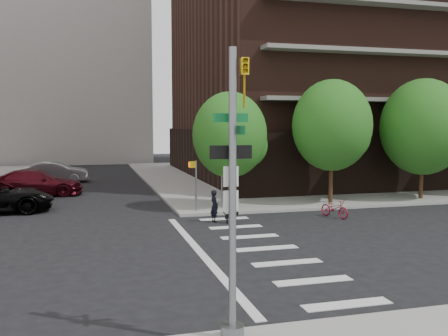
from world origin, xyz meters
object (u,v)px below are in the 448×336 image
object	(u,v)px
parked_car_maroon	(36,183)
dog_walker	(214,206)
scooter	(335,208)
parked_car_silver	(56,172)
traffic_signal	(234,218)

from	to	relation	value
parked_car_maroon	dog_walker	distance (m)	14.57
parked_car_maroon	scooter	size ratio (longest dim) A/B	3.28
dog_walker	scooter	bearing A→B (deg)	-104.45
parked_car_maroon	parked_car_silver	size ratio (longest dim) A/B	1.16
traffic_signal	dog_walker	xyz separation A→B (m)	(2.82, 12.83, -1.93)
parked_car_silver	scooter	distance (m)	24.05
traffic_signal	scooter	world-z (taller)	traffic_signal
scooter	parked_car_silver	bearing A→B (deg)	107.30
traffic_signal	dog_walker	distance (m)	13.28
parked_car_silver	parked_car_maroon	bearing A→B (deg)	175.74
traffic_signal	parked_car_silver	bearing A→B (deg)	99.63
traffic_signal	scooter	size ratio (longest dim) A/B	3.40
traffic_signal	parked_car_silver	distance (m)	32.31
traffic_signal	parked_car_maroon	distance (m)	25.15
parked_car_maroon	scooter	distance (m)	19.14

